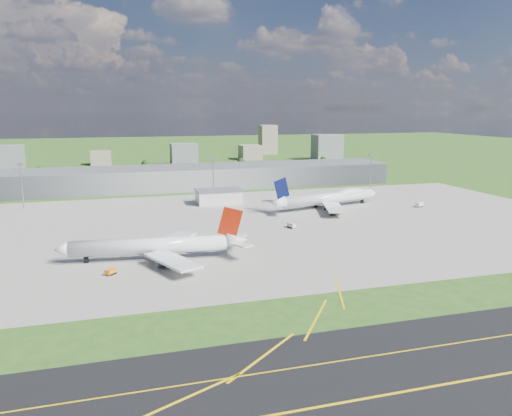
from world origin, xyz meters
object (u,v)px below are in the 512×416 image
object	(u,v)px
airliner_blue_quad	(329,198)
van_white_far	(419,205)
tug_yellow	(111,272)
airliner_red_twin	(157,246)
van_white_near	(292,226)

from	to	relation	value
airliner_blue_quad	van_white_far	world-z (taller)	airliner_blue_quad
tug_yellow	van_white_far	distance (m)	187.79
tug_yellow	airliner_red_twin	bearing A→B (deg)	-8.97
van_white_near	tug_yellow	bearing A→B (deg)	103.29
tug_yellow	van_white_far	bearing A→B (deg)	-23.77
van_white_far	airliner_blue_quad	bearing A→B (deg)	136.64
airliner_red_twin	van_white_far	xyz separation A→B (m)	(155.50, 60.96, -3.89)
airliner_blue_quad	airliner_red_twin	bearing A→B (deg)	-158.09
airliner_red_twin	airliner_blue_quad	world-z (taller)	airliner_blue_quad
airliner_blue_quad	tug_yellow	bearing A→B (deg)	-157.71
tug_yellow	van_white_near	size ratio (longest dim) A/B	0.86
airliner_blue_quad	van_white_far	size ratio (longest dim) A/B	13.12
tug_yellow	van_white_near	bearing A→B (deg)	-17.94
tug_yellow	van_white_far	xyz separation A→B (m)	(172.48, 74.26, 0.35)
airliner_red_twin	tug_yellow	xyz separation A→B (m)	(-16.98, -13.31, -4.23)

